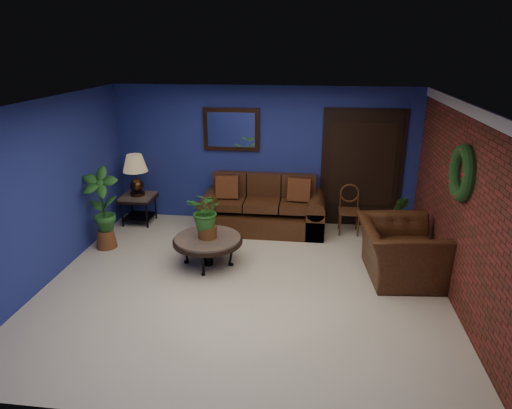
# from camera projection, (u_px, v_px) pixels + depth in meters

# --- Properties ---
(floor) EXTENTS (5.50, 5.50, 0.00)m
(floor) POSITION_uv_depth(u_px,v_px,m) (245.00, 284.00, 6.39)
(floor) COLOR beige
(floor) RESTS_ON ground
(wall_back) EXTENTS (5.50, 0.04, 2.50)m
(wall_back) POSITION_uv_depth(u_px,v_px,m) (265.00, 156.00, 8.31)
(wall_back) COLOR navy
(wall_back) RESTS_ON ground
(wall_left) EXTENTS (0.04, 5.00, 2.50)m
(wall_left) POSITION_uv_depth(u_px,v_px,m) (47.00, 192.00, 6.30)
(wall_left) COLOR navy
(wall_left) RESTS_ON ground
(wall_right_brick) EXTENTS (0.04, 5.00, 2.50)m
(wall_right_brick) POSITION_uv_depth(u_px,v_px,m) (463.00, 209.00, 5.65)
(wall_right_brick) COLOR maroon
(wall_right_brick) RESTS_ON ground
(ceiling) EXTENTS (5.50, 5.00, 0.02)m
(ceiling) POSITION_uv_depth(u_px,v_px,m) (243.00, 103.00, 5.55)
(ceiling) COLOR silver
(ceiling) RESTS_ON wall_back
(crown_molding) EXTENTS (0.03, 5.00, 0.14)m
(crown_molding) POSITION_uv_depth(u_px,v_px,m) (476.00, 113.00, 5.26)
(crown_molding) COLOR white
(crown_molding) RESTS_ON wall_right_brick
(wall_mirror) EXTENTS (1.02, 0.06, 0.77)m
(wall_mirror) POSITION_uv_depth(u_px,v_px,m) (231.00, 130.00, 8.19)
(wall_mirror) COLOR #3E2213
(wall_mirror) RESTS_ON wall_back
(closet_door) EXTENTS (1.44, 0.06, 2.18)m
(closet_door) POSITION_uv_depth(u_px,v_px,m) (362.00, 170.00, 8.14)
(closet_door) COLOR black
(closet_door) RESTS_ON wall_back
(wreath) EXTENTS (0.16, 0.72, 0.72)m
(wreath) POSITION_uv_depth(u_px,v_px,m) (462.00, 173.00, 5.55)
(wreath) COLOR black
(wreath) RESTS_ON wall_right_brick
(sofa) EXTENTS (2.18, 0.94, 0.98)m
(sofa) POSITION_uv_depth(u_px,v_px,m) (263.00, 211.00, 8.23)
(sofa) COLOR #4A2815
(sofa) RESTS_ON ground
(coffee_table) EXTENTS (1.05, 1.05, 0.45)m
(coffee_table) POSITION_uv_depth(u_px,v_px,m) (208.00, 241.00, 6.83)
(coffee_table) COLOR #4B4541
(coffee_table) RESTS_ON ground
(end_table) EXTENTS (0.60, 0.60, 0.54)m
(end_table) POSITION_uv_depth(u_px,v_px,m) (138.00, 202.00, 8.44)
(end_table) COLOR #4B4541
(end_table) RESTS_ON ground
(table_lamp) EXTENTS (0.44, 0.44, 0.74)m
(table_lamp) POSITION_uv_depth(u_px,v_px,m) (135.00, 170.00, 8.24)
(table_lamp) COLOR #3E2213
(table_lamp) RESTS_ON end_table
(side_chair) EXTENTS (0.37, 0.37, 0.86)m
(side_chair) POSITION_uv_depth(u_px,v_px,m) (349.00, 206.00, 8.02)
(side_chair) COLOR #502E16
(side_chair) RESTS_ON ground
(armchair) EXTENTS (1.18, 1.32, 0.80)m
(armchair) POSITION_uv_depth(u_px,v_px,m) (399.00, 251.00, 6.49)
(armchair) COLOR #4A2815
(armchair) RESTS_ON ground
(coffee_plant) EXTENTS (0.63, 0.58, 0.72)m
(coffee_plant) POSITION_uv_depth(u_px,v_px,m) (207.00, 212.00, 6.68)
(coffee_plant) COLOR brown
(coffee_plant) RESTS_ON coffee_table
(floor_plant) EXTENTS (0.36, 0.30, 0.76)m
(floor_plant) POSITION_uv_depth(u_px,v_px,m) (397.00, 216.00, 7.81)
(floor_plant) COLOR brown
(floor_plant) RESTS_ON ground
(tall_plant) EXTENTS (0.60, 0.43, 1.35)m
(tall_plant) POSITION_uv_depth(u_px,v_px,m) (102.00, 206.00, 7.31)
(tall_plant) COLOR brown
(tall_plant) RESTS_ON ground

